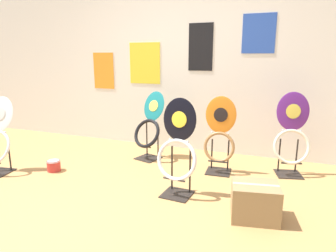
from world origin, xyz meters
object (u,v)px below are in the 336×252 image
(toilet_seat_display_purple_note, at_px, (292,135))
(storage_box, at_px, (255,201))
(toilet_seat_display_jazz_black, at_px, (178,152))
(toilet_seat_display_orange_sun, at_px, (220,137))
(paint_can, at_px, (54,165))
(toilet_seat_display_teal_sax, at_px, (149,129))

(toilet_seat_display_purple_note, xyz_separation_m, storage_box, (-0.27, -1.15, -0.32))
(storage_box, bearing_deg, toilet_seat_display_jazz_black, 166.94)
(toilet_seat_display_orange_sun, height_order, toilet_seat_display_purple_note, toilet_seat_display_purple_note)
(toilet_seat_display_jazz_black, height_order, storage_box, toilet_seat_display_jazz_black)
(storage_box, bearing_deg, paint_can, 174.20)
(toilet_seat_display_jazz_black, bearing_deg, storage_box, -13.06)
(toilet_seat_display_purple_note, height_order, storage_box, toilet_seat_display_purple_note)
(toilet_seat_display_teal_sax, bearing_deg, storage_box, -36.05)
(toilet_seat_display_orange_sun, bearing_deg, storage_box, -61.47)
(paint_can, distance_m, storage_box, 2.36)
(toilet_seat_display_purple_note, distance_m, storage_box, 1.22)
(toilet_seat_display_teal_sax, xyz_separation_m, toilet_seat_display_purple_note, (1.75, 0.07, 0.06))
(toilet_seat_display_teal_sax, relative_size, storage_box, 2.03)
(toilet_seat_display_orange_sun, relative_size, toilet_seat_display_teal_sax, 1.01)
(paint_can, bearing_deg, toilet_seat_display_teal_sax, 43.89)
(toilet_seat_display_teal_sax, xyz_separation_m, storage_box, (1.48, -1.07, -0.25))
(paint_can, bearing_deg, toilet_seat_display_purple_note, 19.12)
(paint_can, height_order, storage_box, storage_box)
(toilet_seat_display_orange_sun, xyz_separation_m, toilet_seat_display_purple_note, (0.77, 0.23, 0.04))
(toilet_seat_display_jazz_black, xyz_separation_m, toilet_seat_display_purple_note, (1.03, 0.97, 0.03))
(toilet_seat_display_orange_sun, relative_size, storage_box, 2.06)
(toilet_seat_display_jazz_black, height_order, toilet_seat_display_teal_sax, toilet_seat_display_jazz_black)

